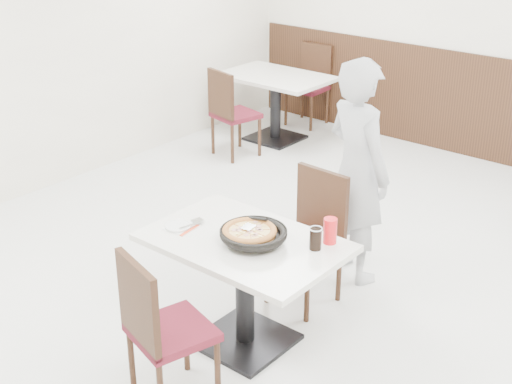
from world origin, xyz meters
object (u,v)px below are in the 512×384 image
Objects in this scene: pizza_pan at (253,237)px; diner_person at (357,171)px; bg_chair_left_near at (236,113)px; chair_far at (304,242)px; bg_chair_left_far at (307,86)px; side_plate at (178,226)px; red_cup at (330,231)px; chair_near at (172,328)px; pizza at (249,233)px; bg_table_left at (275,108)px; cola_glass at (315,239)px; main_table at (245,292)px.

pizza_pan is 1.20m from diner_person.
bg_chair_left_near is at bearing 132.90° from pizza_pan.
chair_far is 3.97m from bg_chair_left_far.
red_cup is at bearing 27.52° from side_plate.
bg_chair_left_near is at bearing -10.31° from diner_person.
diner_person is (0.02, 1.86, 0.36)m from chair_near.
chair_far is at bearing 141.80° from red_cup.
pizza is 0.19× the size of diner_person.
chair_far is at bearing 104.41° from diner_person.
cola_glass is at bearing -48.54° from bg_table_left.
chair_near is 3.04× the size of pizza.
red_cup is at bearing 124.27° from bg_chair_left_far.
pizza_pan is (0.07, 0.00, 0.42)m from main_table.
cola_glass reaches higher than main_table.
side_plate is 3.27m from bg_chair_left_near.
main_table is 3.18× the size of pizza_pan.
bg_table_left is at bearing -21.30° from diner_person.
side_plate is 0.10× the size of diner_person.
bg_table_left is 0.68m from bg_chair_left_far.
main_table is 1.28m from diner_person.
chair_far is at bearing -48.57° from bg_table_left.
cola_glass is (0.83, 0.32, 0.06)m from side_plate.
pizza_pan is at bearing -34.18° from bg_chair_left_near.
cola_glass is 4.05m from bg_table_left.
diner_person is 3.09m from bg_table_left.
cola_glass reaches higher than bg_table_left.
diner_person reaches higher than side_plate.
cola_glass is 3.58m from bg_chair_left_near.
side_plate is 0.14× the size of bg_table_left.
diner_person is at bearing 105.30° from chair_near.
bg_chair_left_near reaches higher than main_table.
cola_glass is 0.12m from red_cup.
bg_table_left is at bearing 126.18° from pizza_pan.
bg_chair_left_near is (-2.31, 3.19, 0.00)m from chair_near.
diner_person reaches higher than chair_near.
bg_chair_left_far is (-0.03, 1.33, 0.00)m from bg_chair_left_near.
main_table is 3.84× the size of pizza.
red_cup is 3.52m from bg_chair_left_near.
chair_near is 1.10m from red_cup.
pizza_pan is at bearing -139.64° from red_cup.
red_cup is at bearing -47.16° from bg_table_left.
main_table is 1.26× the size of bg_chair_left_far.
pizza is 0.48m from red_cup.
pizza is (0.05, -0.01, 0.44)m from main_table.
cola_glass is at bearing 28.31° from pizza_pan.
bg_chair_left_far reaches higher than pizza_pan.
red_cup reaches higher than bg_table_left.
pizza is 0.33× the size of bg_chair_left_near.
cola_glass is (0.40, -0.45, 0.34)m from chair_far.
pizza is 1.20m from diner_person.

